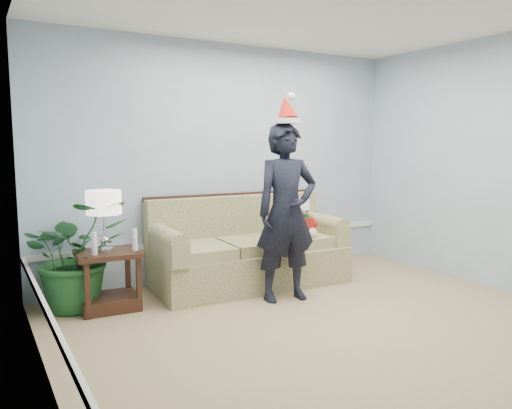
{
  "coord_description": "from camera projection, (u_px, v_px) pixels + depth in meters",
  "views": [
    {
      "loc": [
        -2.63,
        -2.73,
        1.57
      ],
      "look_at": [
        -0.17,
        1.55,
        0.96
      ],
      "focal_mm": 35.0,
      "sensor_mm": 36.0,
      "label": 1
    }
  ],
  "objects": [
    {
      "name": "room_shell",
      "position": [
        380.0,
        173.0,
        3.67
      ],
      "size": [
        4.54,
        5.04,
        2.74
      ],
      "color": "#9E8465",
      "rests_on": "ground"
    },
    {
      "name": "wainscot_trim",
      "position": [
        174.0,
        276.0,
        4.21
      ],
      "size": [
        4.49,
        4.99,
        0.06
      ],
      "color": "white",
      "rests_on": "room_shell"
    },
    {
      "name": "sofa",
      "position": [
        247.0,
        253.0,
        5.57
      ],
      "size": [
        2.15,
        0.99,
        0.99
      ],
      "rotation": [
        0.0,
        0.0,
        -0.04
      ],
      "color": "brown",
      "rests_on": "room_shell"
    },
    {
      "name": "side_table",
      "position": [
        109.0,
        287.0,
        4.72
      ],
      "size": [
        0.61,
        0.52,
        0.56
      ],
      "rotation": [
        0.0,
        0.0,
        -0.06
      ],
      "color": "#3C2315",
      "rests_on": "room_shell"
    },
    {
      "name": "table_lamp",
      "position": [
        104.0,
        205.0,
        4.62
      ],
      "size": [
        0.32,
        0.32,
        0.57
      ],
      "color": "silver",
      "rests_on": "side_table"
    },
    {
      "name": "candle_pair",
      "position": [
        115.0,
        243.0,
        4.59
      ],
      "size": [
        0.42,
        0.05,
        0.21
      ],
      "color": "silver",
      "rests_on": "side_table"
    },
    {
      "name": "houseplant",
      "position": [
        76.0,
        254.0,
        4.7
      ],
      "size": [
        0.99,
        0.87,
        1.05
      ],
      "primitive_type": "imported",
      "rotation": [
        0.0,
        0.0,
        0.06
      ],
      "color": "#1C5324",
      "rests_on": "room_shell"
    },
    {
      "name": "man",
      "position": [
        286.0,
        213.0,
        4.95
      ],
      "size": [
        0.69,
        0.5,
        1.77
      ],
      "primitive_type": "imported",
      "rotation": [
        0.0,
        0.0,
        -0.13
      ],
      "color": "black",
      "rests_on": "room_shell"
    },
    {
      "name": "santa_hat",
      "position": [
        286.0,
        110.0,
        4.84
      ],
      "size": [
        0.27,
        0.31,
        0.3
      ],
      "rotation": [
        0.0,
        0.0,
        -0.07
      ],
      "color": "silver",
      "rests_on": "man"
    },
    {
      "name": "teddy_bear",
      "position": [
        302.0,
        222.0,
        5.62
      ],
      "size": [
        0.3,
        0.32,
        0.44
      ],
      "rotation": [
        0.0,
        0.0,
        -0.11
      ],
      "color": "silver",
      "rests_on": "sofa"
    }
  ]
}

